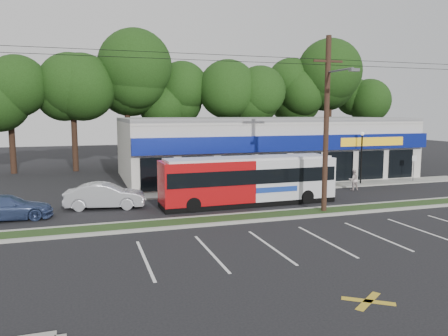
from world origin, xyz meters
name	(u,v)px	position (x,y,z in m)	size (l,w,h in m)	color
ground	(284,220)	(0.00, 0.00, 0.00)	(120.00, 120.00, 0.00)	black
grass_strip	(277,215)	(0.00, 1.00, 0.06)	(40.00, 1.60, 0.12)	#233515
curb_south	(283,219)	(0.00, 0.15, 0.07)	(40.00, 0.25, 0.14)	#9E9E93
curb_north	(270,212)	(0.00, 1.85, 0.07)	(40.00, 0.25, 0.14)	#9E9E93
sidewalk	(292,188)	(5.00, 9.00, 0.05)	(32.00, 2.20, 0.10)	#9E9E93
strip_mall	(263,147)	(5.50, 15.91, 2.65)	(25.00, 12.55, 5.30)	#BAB8AC
utility_pole	(325,119)	(2.83, 0.93, 5.41)	(50.00, 2.77, 10.00)	black
lamp_post	(362,152)	(11.00, 8.80, 2.67)	(0.30, 0.30, 4.25)	black
sign_post	(414,164)	(16.00, 8.57, 1.56)	(0.45, 0.10, 2.23)	#59595E
tree_line	(215,88)	(4.00, 26.00, 8.42)	(46.76, 6.76, 11.83)	black
metrobus	(249,179)	(-0.31, 4.50, 1.59)	(11.24, 2.59, 3.01)	#AD0D10
car_dark	(283,181)	(4.00, 8.49, 0.72)	(1.70, 4.23, 1.44)	black
car_silver	(105,196)	(-9.00, 6.09, 0.77)	(1.64, 4.69, 1.55)	#B4B6BD
car_blue	(7,207)	(-14.17, 4.81, 0.67)	(1.88, 4.63, 1.34)	navy
pedestrian_a	(314,175)	(6.64, 8.50, 0.99)	(0.72, 0.47, 1.98)	silver
pedestrian_b	(354,180)	(9.00, 6.85, 0.77)	(0.75, 0.58, 1.54)	beige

